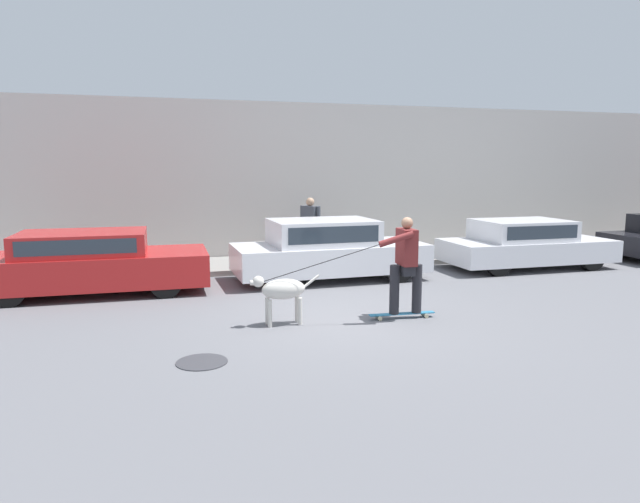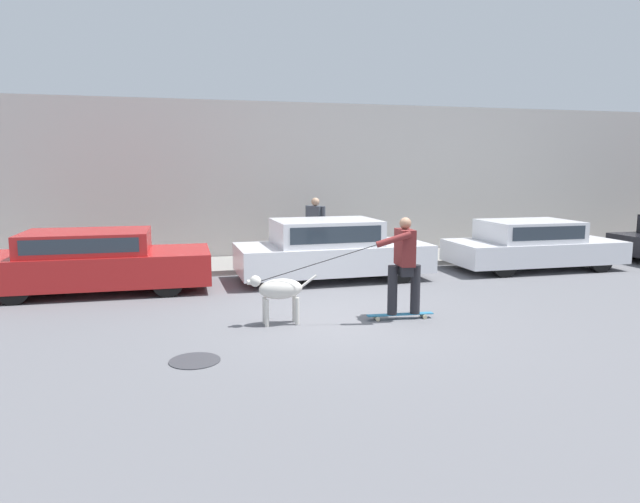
{
  "view_description": "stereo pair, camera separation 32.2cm",
  "coord_description": "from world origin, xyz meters",
  "views": [
    {
      "loc": [
        -3.2,
        -8.67,
        2.48
      ],
      "look_at": [
        -0.25,
        1.15,
        0.95
      ],
      "focal_mm": 32.0,
      "sensor_mm": 36.0,
      "label": 1
    },
    {
      "loc": [
        -2.89,
        -8.76,
        2.48
      ],
      "look_at": [
        -0.25,
        1.15,
        0.95
      ],
      "focal_mm": 32.0,
      "sensor_mm": 36.0,
      "label": 2
    }
  ],
  "objects": [
    {
      "name": "parked_car_0",
      "position": [
        -4.33,
        3.18,
        0.61
      ],
      "size": [
        4.41,
        1.92,
        1.23
      ],
      "rotation": [
        0.0,
        0.0,
        -0.02
      ],
      "color": "black",
      "rests_on": "ground_plane"
    },
    {
      "name": "dog",
      "position": [
        -1.25,
        -0.1,
        0.55
      ],
      "size": [
        1.13,
        0.33,
        0.81
      ],
      "rotation": [
        0.0,
        0.0,
        3.15
      ],
      "color": "beige",
      "rests_on": "ground_plane"
    },
    {
      "name": "parked_car_2",
      "position": [
        5.64,
        3.18,
        0.58
      ],
      "size": [
        4.16,
        1.83,
        1.19
      ],
      "rotation": [
        0.0,
        0.0,
        -0.02
      ],
      "color": "black",
      "rests_on": "ground_plane"
    },
    {
      "name": "skateboarder",
      "position": [
        0.77,
        -0.31,
        0.95
      ],
      "size": [
        2.92,
        0.66,
        1.67
      ],
      "rotation": [
        0.0,
        0.0,
        3.06
      ],
      "color": "beige",
      "rests_on": "ground_plane"
    },
    {
      "name": "manhole_cover",
      "position": [
        -2.63,
        -1.54,
        0.01
      ],
      "size": [
        0.66,
        0.66,
        0.01
      ],
      "color": "#38383D",
      "rests_on": "ground_plane"
    },
    {
      "name": "parked_car_1",
      "position": [
        0.54,
        3.18,
        0.65
      ],
      "size": [
        4.22,
        1.83,
        1.33
      ],
      "rotation": [
        0.0,
        0.0,
        0.01
      ],
      "color": "black",
      "rests_on": "ground_plane"
    },
    {
      "name": "sidewalk_curb",
      "position": [
        0.0,
        5.27,
        0.06
      ],
      "size": [
        30.0,
        2.14,
        0.12
      ],
      "color": "gray",
      "rests_on": "ground_plane"
    },
    {
      "name": "ground_plane",
      "position": [
        0.0,
        0.0,
        0.0
      ],
      "size": [
        36.0,
        36.0,
        0.0
      ],
      "primitive_type": "plane",
      "color": "slate"
    },
    {
      "name": "back_wall",
      "position": [
        0.0,
        6.52,
        2.09
      ],
      "size": [
        32.0,
        0.3,
        4.18
      ],
      "color": "#B2ADA8",
      "rests_on": "ground_plane"
    },
    {
      "name": "fire_hydrant",
      "position": [
        2.97,
        3.95,
        0.36
      ],
      "size": [
        0.18,
        0.18,
        0.68
      ],
      "color": "#4C5156",
      "rests_on": "ground_plane"
    },
    {
      "name": "pedestrian_with_bag",
      "position": [
        0.69,
        5.16,
        0.99
      ],
      "size": [
        0.48,
        0.66,
        1.59
      ],
      "rotation": [
        0.0,
        0.0,
        0.56
      ],
      "color": "brown",
      "rests_on": "sidewalk_curb"
    }
  ]
}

